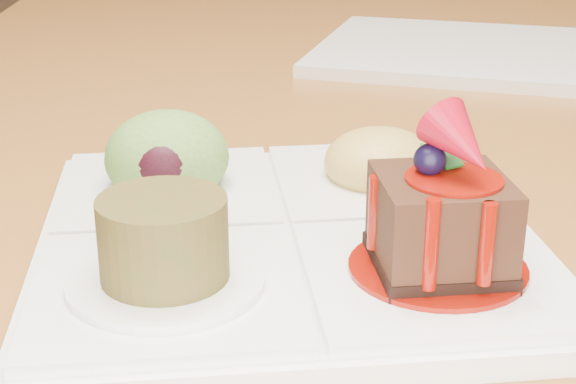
{
  "coord_description": "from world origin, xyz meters",
  "views": [
    {
      "loc": [
        -0.17,
        -1.17,
        0.95
      ],
      "look_at": [
        -0.16,
        -0.75,
        0.79
      ],
      "focal_mm": 55.0,
      "sensor_mm": 36.0,
      "label": 1
    }
  ],
  "objects": [
    {
      "name": "dining_table",
      "position": [
        0.0,
        0.0,
        0.68
      ],
      "size": [
        1.0,
        1.8,
        0.75
      ],
      "color": "#9A5B28",
      "rests_on": "ground"
    },
    {
      "name": "sampler_plate",
      "position": [
        -0.16,
        -0.75,
        0.77
      ],
      "size": [
        0.28,
        0.28,
        0.1
      ],
      "rotation": [
        0.0,
        0.0,
        0.09
      ],
      "color": "white",
      "rests_on": "dining_table"
    },
    {
      "name": "second_plate",
      "position": [
        0.02,
        -0.3,
        0.76
      ],
      "size": [
        0.32,
        0.32,
        0.01
      ],
      "primitive_type": "cube",
      "rotation": [
        0.0,
        0.0,
        -0.31
      ],
      "color": "white",
      "rests_on": "dining_table"
    }
  ]
}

